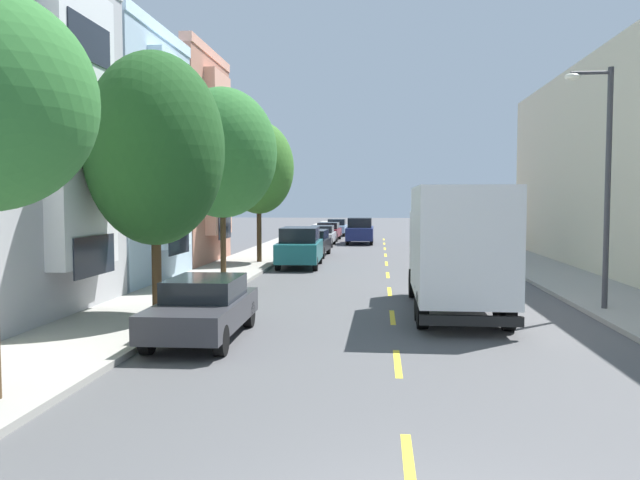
{
  "coord_description": "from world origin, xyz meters",
  "views": [
    {
      "loc": [
        -0.38,
        -5.65,
        3.26
      ],
      "look_at": [
        -3.05,
        23.03,
        1.44
      ],
      "focal_mm": 35.86,
      "sensor_mm": 36.0,
      "label": 1
    }
  ],
  "objects_px": {
    "parked_hatchback_champagne": "(442,233)",
    "parked_sedan_silver": "(322,235)",
    "parked_sedan_charcoal": "(203,307)",
    "delivery_box_truck": "(456,244)",
    "parked_wagon_black": "(312,242)",
    "parked_sedan_burgundy": "(328,231)",
    "parked_wagon_white": "(472,249)",
    "street_tree_farthest": "(259,168)",
    "moving_navy_sedan": "(360,230)",
    "parked_suv_teal": "(300,247)",
    "street_tree_third": "(222,153)",
    "parked_hatchback_sky": "(336,227)",
    "street_lamp": "(603,170)",
    "street_tree_second": "(155,149)",
    "parked_wagon_orange": "(453,238)"
  },
  "relations": [
    {
      "from": "street_tree_farthest",
      "to": "parked_wagon_white",
      "type": "xyz_separation_m",
      "value": [
        10.67,
        1.01,
        -4.05
      ]
    },
    {
      "from": "parked_sedan_silver",
      "to": "moving_navy_sedan",
      "type": "bearing_deg",
      "value": 43.26
    },
    {
      "from": "street_tree_farthest",
      "to": "parked_hatchback_champagne",
      "type": "height_order",
      "value": "street_tree_farthest"
    },
    {
      "from": "street_tree_second",
      "to": "street_tree_third",
      "type": "xyz_separation_m",
      "value": [
        -0.0,
        7.44,
        0.43
      ]
    },
    {
      "from": "street_lamp",
      "to": "moving_navy_sedan",
      "type": "relative_size",
      "value": 1.43
    },
    {
      "from": "parked_wagon_orange",
      "to": "delivery_box_truck",
      "type": "bearing_deg",
      "value": -96.21
    },
    {
      "from": "parked_sedan_silver",
      "to": "street_tree_second",
      "type": "bearing_deg",
      "value": -93.99
    },
    {
      "from": "street_lamp",
      "to": "parked_hatchback_sky",
      "type": "xyz_separation_m",
      "value": [
        -10.19,
        38.76,
        -3.35
      ]
    },
    {
      "from": "street_tree_farthest",
      "to": "delivery_box_truck",
      "type": "distance_m",
      "value": 15.89
    },
    {
      "from": "parked_sedan_burgundy",
      "to": "parked_wagon_white",
      "type": "bearing_deg",
      "value": -64.66
    },
    {
      "from": "street_tree_farthest",
      "to": "parked_wagon_black",
      "type": "height_order",
      "value": "street_tree_farthest"
    },
    {
      "from": "parked_sedan_burgundy",
      "to": "parked_hatchback_sky",
      "type": "bearing_deg",
      "value": 88.0
    },
    {
      "from": "street_tree_third",
      "to": "parked_sedan_burgundy",
      "type": "height_order",
      "value": "street_tree_third"
    },
    {
      "from": "parked_sedan_charcoal",
      "to": "parked_wagon_black",
      "type": "bearing_deg",
      "value": 89.46
    },
    {
      "from": "parked_sedan_burgundy",
      "to": "street_lamp",
      "type": "bearing_deg",
      "value": -72.07
    },
    {
      "from": "parked_sedan_silver",
      "to": "moving_navy_sedan",
      "type": "xyz_separation_m",
      "value": [
        2.64,
        2.48,
        0.24
      ]
    },
    {
      "from": "street_tree_farthest",
      "to": "parked_sedan_burgundy",
      "type": "xyz_separation_m",
      "value": [
        1.93,
        19.47,
        -4.11
      ]
    },
    {
      "from": "street_tree_second",
      "to": "parked_wagon_white",
      "type": "relative_size",
      "value": 1.49
    },
    {
      "from": "parked_suv_teal",
      "to": "parked_wagon_black",
      "type": "relative_size",
      "value": 1.02
    },
    {
      "from": "parked_wagon_white",
      "to": "parked_sedan_burgundy",
      "type": "height_order",
      "value": "parked_wagon_white"
    },
    {
      "from": "street_tree_third",
      "to": "street_tree_farthest",
      "type": "distance_m",
      "value": 7.44
    },
    {
      "from": "street_tree_farthest",
      "to": "parked_wagon_black",
      "type": "xyz_separation_m",
      "value": [
        2.14,
        5.1,
        -4.05
      ]
    },
    {
      "from": "parked_hatchback_champagne",
      "to": "parked_hatchback_sky",
      "type": "distance_m",
      "value": 12.54
    },
    {
      "from": "parked_wagon_white",
      "to": "street_tree_second",
      "type": "bearing_deg",
      "value": -123.89
    },
    {
      "from": "parked_sedan_charcoal",
      "to": "parked_suv_teal",
      "type": "distance_m",
      "value": 16.14
    },
    {
      "from": "parked_suv_teal",
      "to": "parked_sedan_silver",
      "type": "distance_m",
      "value": 14.27
    },
    {
      "from": "street_tree_farthest",
      "to": "delivery_box_truck",
      "type": "bearing_deg",
      "value": -58.38
    },
    {
      "from": "delivery_box_truck",
      "to": "parked_suv_teal",
      "type": "bearing_deg",
      "value": 116.05
    },
    {
      "from": "street_tree_third",
      "to": "parked_hatchback_sky",
      "type": "xyz_separation_m",
      "value": [
        2.16,
        33.46,
        -4.3
      ]
    },
    {
      "from": "delivery_box_truck",
      "to": "parked_wagon_black",
      "type": "relative_size",
      "value": 1.54
    },
    {
      "from": "parked_sedan_silver",
      "to": "parked_suv_teal",
      "type": "bearing_deg",
      "value": -89.05
    },
    {
      "from": "parked_sedan_silver",
      "to": "street_lamp",
      "type": "bearing_deg",
      "value": -68.2
    },
    {
      "from": "street_tree_farthest",
      "to": "parked_hatchback_sky",
      "type": "xyz_separation_m",
      "value": [
        2.16,
        26.02,
        -4.1
      ]
    },
    {
      "from": "parked_wagon_white",
      "to": "moving_navy_sedan",
      "type": "xyz_separation_m",
      "value": [
        -6.07,
        14.71,
        0.18
      ]
    },
    {
      "from": "parked_hatchback_champagne",
      "to": "parked_sedan_silver",
      "type": "xyz_separation_m",
      "value": [
        -8.75,
        -3.62,
        -0.01
      ]
    },
    {
      "from": "parked_sedan_charcoal",
      "to": "parked_hatchback_sky",
      "type": "distance_m",
      "value": 43.19
    },
    {
      "from": "street_lamp",
      "to": "delivery_box_truck",
      "type": "bearing_deg",
      "value": -172.07
    },
    {
      "from": "street_tree_second",
      "to": "parked_sedan_silver",
      "type": "relative_size",
      "value": 1.57
    },
    {
      "from": "parked_wagon_black",
      "to": "parked_sedan_burgundy",
      "type": "bearing_deg",
      "value": 90.84
    },
    {
      "from": "street_tree_second",
      "to": "street_tree_third",
      "type": "relative_size",
      "value": 0.95
    },
    {
      "from": "parked_sedan_charcoal",
      "to": "parked_sedan_silver",
      "type": "distance_m",
      "value": 30.4
    },
    {
      "from": "parked_sedan_silver",
      "to": "parked_wagon_white",
      "type": "bearing_deg",
      "value": -54.53
    },
    {
      "from": "street_tree_farthest",
      "to": "delivery_box_truck",
      "type": "xyz_separation_m",
      "value": [
        8.2,
        -13.31,
        -2.85
      ]
    },
    {
      "from": "parked_hatchback_champagne",
      "to": "moving_navy_sedan",
      "type": "xyz_separation_m",
      "value": [
        -6.11,
        -1.14,
        0.23
      ]
    },
    {
      "from": "street_tree_third",
      "to": "parked_hatchback_sky",
      "type": "height_order",
      "value": "street_tree_third"
    },
    {
      "from": "parked_suv_teal",
      "to": "parked_hatchback_champagne",
      "type": "xyz_separation_m",
      "value": [
        8.51,
        17.89,
        -0.23
      ]
    },
    {
      "from": "parked_hatchback_champagne",
      "to": "parked_sedan_burgundy",
      "type": "distance_m",
      "value": 9.16
    },
    {
      "from": "parked_wagon_black",
      "to": "moving_navy_sedan",
      "type": "distance_m",
      "value": 10.9
    },
    {
      "from": "delivery_box_truck",
      "to": "parked_sedan_charcoal",
      "type": "relative_size",
      "value": 1.62
    },
    {
      "from": "delivery_box_truck",
      "to": "parked_hatchback_champagne",
      "type": "bearing_deg",
      "value": 85.24
    }
  ]
}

